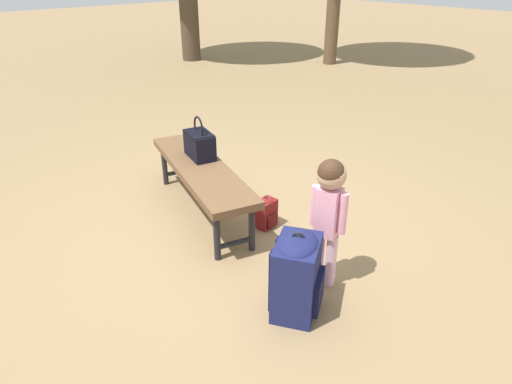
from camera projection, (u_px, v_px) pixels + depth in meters
name	position (u px, v px, depth m)	size (l,w,h in m)	color
ground_plane	(228.00, 235.00, 3.64)	(40.00, 40.00, 0.00)	#8C704C
park_bench	(201.00, 172.00, 3.79)	(1.65, 0.82, 0.45)	brown
handbag	(200.00, 144.00, 3.87)	(0.35, 0.25, 0.37)	black
child_standing	(329.00, 204.00, 2.84)	(0.24, 0.19, 0.92)	#E5B2C6
backpack_large	(297.00, 273.00, 2.74)	(0.40, 0.43, 0.58)	#191E4C
backpack_small	(266.00, 212.00, 3.70)	(0.16, 0.18, 0.28)	maroon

